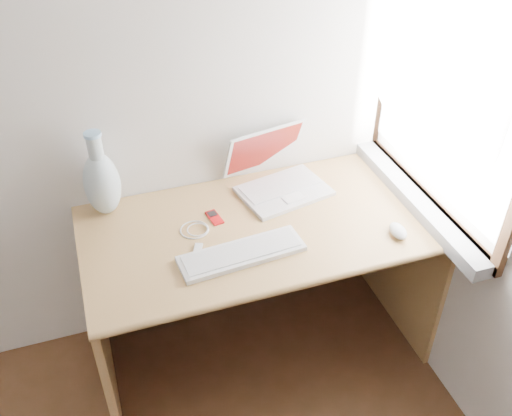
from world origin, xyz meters
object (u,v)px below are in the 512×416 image
object	(u,v)px
desk	(255,251)
external_keyboard	(242,253)
laptop	(280,176)
vase	(102,182)

from	to	relation	value
desk	external_keyboard	xyz separation A→B (m)	(-0.14, -0.25, 0.23)
desk	external_keyboard	world-z (taller)	external_keyboard
laptop	external_keyboard	xyz separation A→B (m)	(-0.30, -0.38, -0.05)
laptop	vase	xyz separation A→B (m)	(-0.75, 0.06, 0.09)
laptop	vase	world-z (taller)	vase
desk	laptop	bearing A→B (deg)	39.71
laptop	vase	bearing A→B (deg)	163.62
desk	vase	size ratio (longest dim) A/B	3.87
desk	laptop	world-z (taller)	laptop
desk	laptop	xyz separation A→B (m)	(0.16, 0.13, 0.28)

